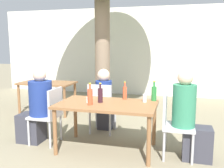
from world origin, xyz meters
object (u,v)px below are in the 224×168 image
patio_chair_0 (49,112)px  soda_bottle_3 (90,96)px  person_seated_0 (37,109)px  dining_table_front (107,108)px  patio_chair_1 (173,122)px  person_seated_1 (190,120)px  dining_table_back (47,86)px  green_bottle_1 (154,93)px  patio_chair_2 (101,105)px  drinking_glass_1 (88,100)px  drinking_glass_0 (145,98)px  person_seated_2 (105,102)px  soda_bottle_2 (125,93)px  wine_bottle_0 (100,95)px

patio_chair_0 → soda_bottle_3: (0.77, -0.17, 0.34)m
person_seated_0 → dining_table_front: bearing=90.0°
patio_chair_1 → person_seated_0: size_ratio=0.74×
dining_table_front → person_seated_1: (1.21, -0.00, -0.09)m
dining_table_back → green_bottle_1: (2.65, -1.35, 0.22)m
patio_chair_2 → drinking_glass_1: size_ratio=10.82×
person_seated_0 → green_bottle_1: 1.94m
dining_table_back → green_bottle_1: size_ratio=4.08×
drinking_glass_0 → person_seated_2: bearing=140.4°
patio_chair_1 → person_seated_1: 0.24m
person_seated_1 → dining_table_back: bearing=61.7°
person_seated_2 → soda_bottle_2: 0.83m
person_seated_0 → patio_chair_1: bearing=90.0°
green_bottle_1 → drinking_glass_1: 1.04m
dining_table_back → drinking_glass_0: (2.52, -1.50, 0.16)m
dining_table_front → patio_chair_1: 0.99m
patio_chair_0 → drinking_glass_0: 1.56m
dining_table_front → green_bottle_1: 0.79m
dining_table_back → drinking_glass_0: 2.94m
patio_chair_0 → person_seated_1: size_ratio=0.72×
green_bottle_1 → wine_bottle_0: bearing=-156.6°
person_seated_0 → drinking_glass_1: bearing=86.9°
person_seated_1 → patio_chair_1: bearing=90.0°
person_seated_1 → person_seated_2: (-1.51, 0.91, -0.04)m
dining_table_front → drinking_glass_0: 0.60m
soda_bottle_2 → person_seated_2: bearing=131.1°
person_seated_2 → drinking_glass_0: size_ratio=9.62×
dining_table_back → wine_bottle_0: (1.87, -1.69, 0.22)m
patio_chair_2 → person_seated_0: 1.13m
soda_bottle_3 → patio_chair_1: bearing=8.0°
dining_table_front → green_bottle_1: (0.67, 0.36, 0.20)m
drinking_glass_1 → person_seated_0: bearing=176.9°
person_seated_1 → drinking_glass_0: bearing=72.1°
patio_chair_1 → person_seated_2: person_seated_2 is taller
person_seated_1 → drinking_glass_0: size_ratio=10.42×
person_seated_1 → soda_bottle_2: person_seated_1 is taller
green_bottle_1 → soda_bottle_3: 1.03m
dining_table_back → patio_chair_0: bearing=-59.8°
patio_chair_2 → soda_bottle_3: size_ratio=2.83×
person_seated_2 → soda_bottle_2: person_seated_2 is taller
dining_table_front → person_seated_0: bearing=-180.0°
patio_chair_1 → patio_chair_2: size_ratio=1.00×
dining_table_back → drinking_glass_1: 2.45m
person_seated_0 → wine_bottle_0: (1.10, 0.02, 0.29)m
green_bottle_1 → soda_bottle_2: size_ratio=1.08×
dining_table_front → patio_chair_1: bearing=0.0°
soda_bottle_2 → soda_bottle_3: soda_bottle_3 is taller
dining_table_back → person_seated_2: (1.68, -0.80, -0.11)m
dining_table_back → soda_bottle_2: (2.18, -1.38, 0.21)m
patio_chair_2 → person_seated_1: bearing=156.0°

